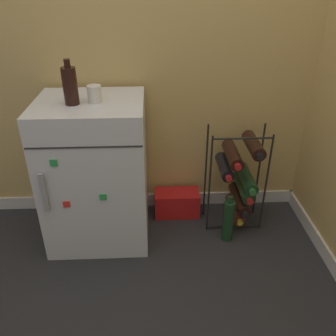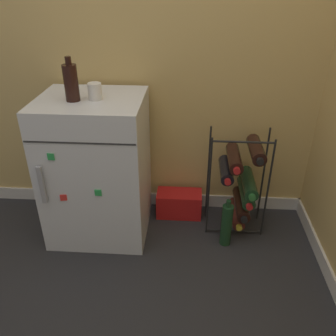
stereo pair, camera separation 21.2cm
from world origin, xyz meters
name	(u,v)px [view 1 (the left image)]	position (x,y,z in m)	size (l,w,h in m)	color
ground_plane	(183,266)	(0.00, 0.00, 0.00)	(14.00, 14.00, 0.00)	#28282B
wall_back	(178,17)	(0.00, 0.64, 1.24)	(6.66, 0.07, 2.50)	tan
mini_fridge	(96,173)	(-0.49, 0.33, 0.43)	(0.58, 0.53, 0.87)	silver
wine_rack	(240,178)	(0.38, 0.40, 0.33)	(0.36, 0.33, 0.66)	black
soda_box	(177,203)	(0.00, 0.50, 0.09)	(0.30, 0.15, 0.17)	red
fridge_top_cup	(95,94)	(-0.45, 0.31, 0.91)	(0.07, 0.07, 0.09)	silver
fridge_top_bottle	(70,85)	(-0.56, 0.28, 0.96)	(0.07, 0.07, 0.23)	black
loose_bottle_floor	(228,220)	(0.29, 0.22, 0.14)	(0.07, 0.07, 0.31)	#19381E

